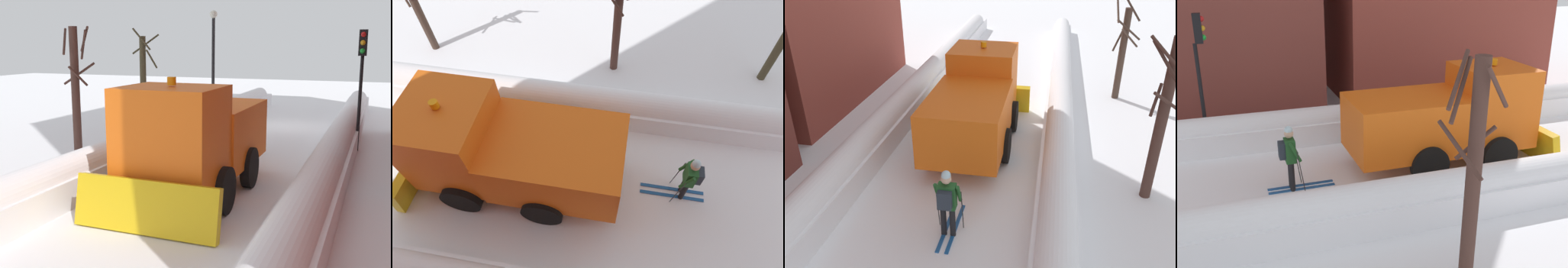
# 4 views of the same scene
# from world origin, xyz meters

# --- Properties ---
(ground_plane) EXTENTS (80.00, 80.00, 0.00)m
(ground_plane) POSITION_xyz_m (0.00, 10.00, 0.00)
(ground_plane) COLOR white
(snowbank_right) EXTENTS (1.10, 36.00, 1.16)m
(snowbank_right) POSITION_xyz_m (2.94, 10.00, 0.53)
(snowbank_right) COLOR white
(snowbank_right) RESTS_ON ground
(plow_truck) EXTENTS (3.20, 5.98, 3.12)m
(plow_truck) POSITION_xyz_m (0.16, 11.03, 1.48)
(plow_truck) COLOR orange
(plow_truck) RESTS_ON ground
(skier) EXTENTS (0.62, 1.80, 1.81)m
(skier) POSITION_xyz_m (0.42, 6.24, 1.00)
(skier) COLOR black
(skier) RESTS_ON ground
(bare_tree_mid) EXTENTS (1.28, 1.22, 4.41)m
(bare_tree_mid) POSITION_xyz_m (5.32, 8.76, 2.33)
(bare_tree_mid) COLOR #462C25
(bare_tree_mid) RESTS_ON ground
(bare_tree_far) EXTENTS (1.12, 1.22, 4.65)m
(bare_tree_far) POSITION_xyz_m (5.29, 16.00, 2.06)
(bare_tree_far) COLOR #443228
(bare_tree_far) RESTS_ON ground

